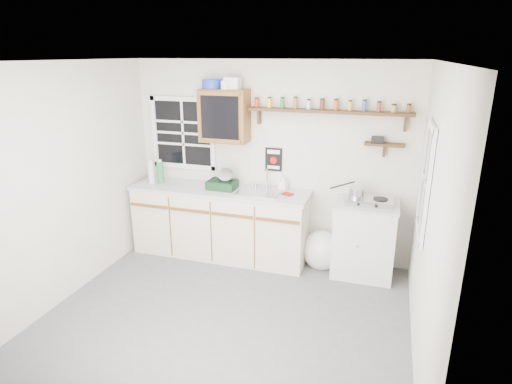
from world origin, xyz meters
TOP-DOWN VIEW (x-y plane):
  - room at (0.00, 0.00)m, footprint 3.64×3.24m
  - main_cabinet at (-0.58, 1.30)m, footprint 2.31×0.63m
  - right_cabinet at (1.25, 1.32)m, footprint 0.73×0.57m
  - sink at (-0.05, 1.30)m, footprint 0.52×0.44m
  - upper_cabinet at (-0.55, 1.44)m, footprint 0.60×0.32m
  - upper_cabinet_clutter at (-0.59, 1.44)m, footprint 0.48×0.24m
  - spice_shelf at (0.72, 1.51)m, footprint 1.91×0.18m
  - secondary_shelf at (1.36, 1.52)m, footprint 0.45×0.16m
  - warning_sign at (0.05, 1.59)m, footprint 0.22×0.02m
  - window_back at (-1.20, 1.59)m, footprint 0.93×0.03m
  - window_right at (1.79, 0.55)m, footprint 0.03×0.78m
  - water_bottles at (-1.46, 1.28)m, footprint 0.19×0.13m
  - dish_rack at (-0.53, 1.31)m, footprint 0.36×0.28m
  - soap_bottle at (0.21, 1.48)m, footprint 0.10×0.11m
  - rag at (0.31, 1.31)m, footprint 0.16×0.15m
  - hotplate at (1.26, 1.30)m, footprint 0.56×0.33m
  - saucepan at (1.12, 1.31)m, footprint 0.43×0.28m
  - trash_bag at (0.75, 1.36)m, footprint 0.45×0.41m

SIDE VIEW (x-z plane):
  - trash_bag at x=0.75m, z-range -0.04..0.48m
  - right_cabinet at x=1.25m, z-range 0.00..0.91m
  - main_cabinet at x=-0.58m, z-range 0.00..0.92m
  - rag at x=0.31m, z-range 0.92..0.94m
  - sink at x=-0.05m, z-range 0.79..1.08m
  - hotplate at x=1.26m, z-range 0.91..0.99m
  - dish_rack at x=-0.53m, z-range 0.87..1.14m
  - soap_bottle at x=0.21m, z-range 0.92..1.11m
  - saucepan at x=1.12m, z-range 0.94..1.13m
  - water_bottles at x=-1.46m, z-range 0.91..1.23m
  - room at x=0.00m, z-range -0.02..2.52m
  - warning_sign at x=0.05m, z-range 1.13..1.43m
  - window_right at x=1.79m, z-range 0.91..1.99m
  - window_back at x=-1.20m, z-range 1.06..2.04m
  - secondary_shelf at x=1.36m, z-range 1.46..1.69m
  - upper_cabinet at x=-0.55m, z-range 1.50..2.15m
  - spice_shelf at x=0.72m, z-range 1.76..2.11m
  - upper_cabinet_clutter at x=-0.59m, z-range 2.14..2.28m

